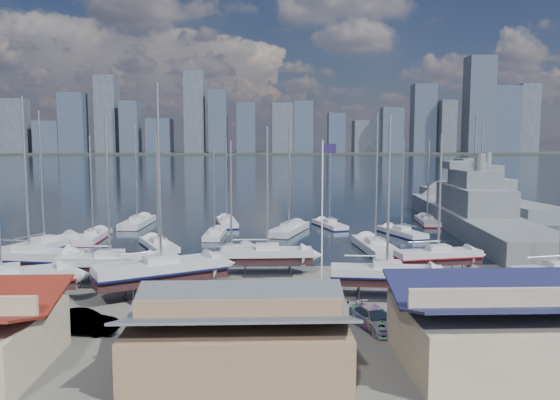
{
  "coord_description": "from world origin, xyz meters",
  "views": [
    {
      "loc": [
        1.3,
        -55.93,
        12.85
      ],
      "look_at": [
        3.52,
        8.0,
        6.13
      ],
      "focal_mm": 35.0,
      "sensor_mm": 36.0,
      "label": 1
    }
  ],
  "objects_px": {
    "naval_ship_east": "(473,219)",
    "naval_ship_west": "(480,200)",
    "flagpole": "(323,208)",
    "car_a": "(156,324)",
    "sailboat_cradle_0": "(30,258)"
  },
  "relations": [
    {
      "from": "naval_ship_west",
      "to": "car_a",
      "type": "height_order",
      "value": "naval_ship_west"
    },
    {
      "from": "naval_ship_west",
      "to": "car_a",
      "type": "xyz_separation_m",
      "value": [
        -50.29,
        -69.85,
        -0.89
      ]
    },
    {
      "from": "naval_ship_east",
      "to": "sailboat_cradle_0",
      "type": "bearing_deg",
      "value": 123.27
    },
    {
      "from": "car_a",
      "to": "naval_ship_west",
      "type": "bearing_deg",
      "value": 71.73
    },
    {
      "from": "naval_ship_west",
      "to": "car_a",
      "type": "distance_m",
      "value": 86.08
    },
    {
      "from": "naval_ship_east",
      "to": "naval_ship_west",
      "type": "relative_size",
      "value": 1.12
    },
    {
      "from": "flagpole",
      "to": "sailboat_cradle_0",
      "type": "bearing_deg",
      "value": 165.56
    },
    {
      "from": "sailboat_cradle_0",
      "to": "flagpole",
      "type": "xyz_separation_m",
      "value": [
        26.77,
        -6.89,
        5.45
      ]
    },
    {
      "from": "naval_ship_west",
      "to": "naval_ship_east",
      "type": "bearing_deg",
      "value": 151.88
    },
    {
      "from": "naval_ship_east",
      "to": "naval_ship_west",
      "type": "bearing_deg",
      "value": -18.73
    },
    {
      "from": "naval_ship_east",
      "to": "flagpole",
      "type": "distance_m",
      "value": 44.15
    },
    {
      "from": "naval_ship_west",
      "to": "flagpole",
      "type": "distance_m",
      "value": 72.66
    },
    {
      "from": "sailboat_cradle_0",
      "to": "naval_ship_east",
      "type": "height_order",
      "value": "sailboat_cradle_0"
    },
    {
      "from": "naval_ship_east",
      "to": "naval_ship_west",
      "type": "distance_m",
      "value": 29.11
    },
    {
      "from": "flagpole",
      "to": "car_a",
      "type": "bearing_deg",
      "value": -145.68
    }
  ]
}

